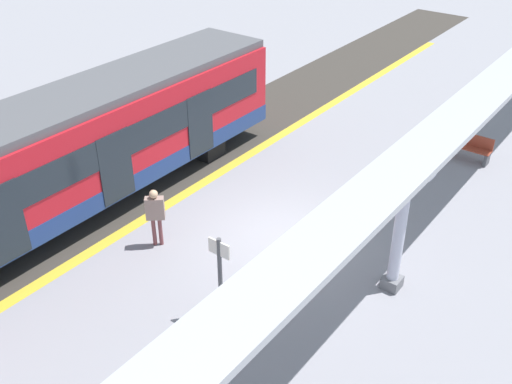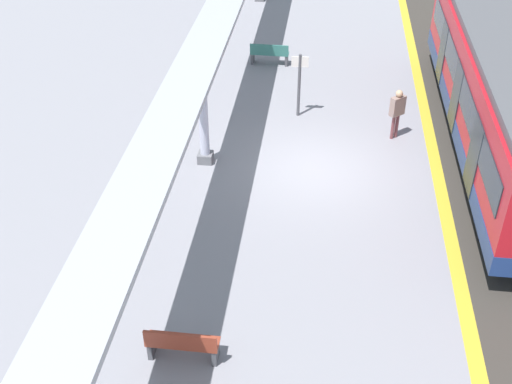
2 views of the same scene
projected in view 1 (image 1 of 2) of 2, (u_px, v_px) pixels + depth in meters
The scene contains 9 objects.
ground_plane at pixel (280, 238), 16.21m from camera, with size 176.00×176.00×0.00m, color gray.
tactile_edge_strip at pixel (182, 196), 18.05m from camera, with size 0.35×37.85×0.01m, color gold.
trackbed at pixel (141, 178), 18.96m from camera, with size 3.20×49.85×0.01m, color #38332D.
train_near_carriage at pixel (84, 149), 16.68m from camera, with size 2.65×13.74×3.48m.
canopy_pillar_second at pixel (400, 229), 13.58m from camera, with size 1.10×0.44×3.34m.
canopy_beam at pixel (412, 161), 12.75m from camera, with size 1.20×30.64×0.16m, color #A8AAB2.
bench_mid_platform at pixel (469, 147), 19.88m from camera, with size 1.50×0.45×0.86m.
platform_info_sign at pixel (220, 272), 12.86m from camera, with size 0.56×0.10×2.20m.
passenger_waiting_near_edge at pixel (155, 211), 15.41m from camera, with size 0.51×0.48×1.68m.
Camera 1 is at (7.40, -10.95, 9.48)m, focal length 41.95 mm.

